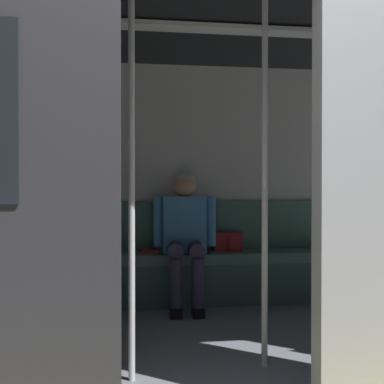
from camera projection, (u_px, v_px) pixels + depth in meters
The scene contains 7 objects.
train_car at pixel (178, 117), 3.43m from camera, with size 6.40×2.72×2.31m.
bench_seat at pixel (170, 265), 4.47m from camera, with size 3.29×0.44×0.46m.
person_seated at pixel (185, 229), 4.43m from camera, with size 0.55×0.70×1.19m.
handbag at pixel (227, 242), 4.61m from camera, with size 0.26×0.15×0.17m.
book at pixel (149, 251), 4.52m from camera, with size 0.15×0.22×0.03m, color #B22D2D.
grab_pole_door at pixel (132, 180), 2.72m from camera, with size 0.04×0.04×2.17m, color silver.
grab_pole_far at pixel (265, 180), 2.93m from camera, with size 0.04×0.04×2.17m, color silver.
Camera 1 is at (0.46, 2.23, 1.05)m, focal length 47.43 mm.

